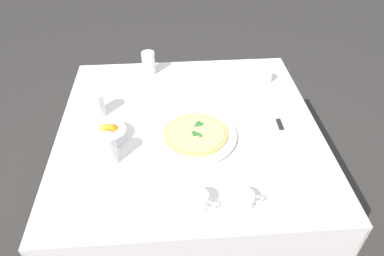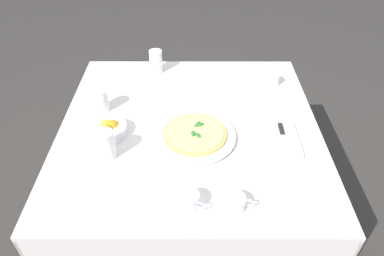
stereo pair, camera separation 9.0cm
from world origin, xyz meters
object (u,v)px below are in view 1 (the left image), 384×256
(water_glass_far_left, at_px, (97,106))
(citrus_bowl, at_px, (109,133))
(pizza, at_px, (196,133))
(water_glass_far_right, at_px, (108,151))
(pizza_plate, at_px, (195,136))
(water_glass_left_edge, at_px, (149,64))
(coffee_cup_right_edge, at_px, (243,201))
(dinner_knife, at_px, (283,132))
(coffee_cup_back_corner, at_px, (197,202))
(coffee_cup_center_back, at_px, (265,77))
(napkin_folded, at_px, (282,134))

(water_glass_far_left, xyz_separation_m, citrus_bowl, (0.17, 0.07, -0.02))
(pizza, relative_size, water_glass_far_right, 2.16)
(pizza_plate, relative_size, water_glass_far_left, 3.18)
(pizza_plate, xyz_separation_m, water_glass_left_edge, (-0.54, -0.20, 0.04))
(pizza_plate, distance_m, citrus_bowl, 0.37)
(coffee_cup_right_edge, bearing_deg, pizza, -159.91)
(pizza_plate, bearing_deg, dinner_knife, 86.74)
(coffee_cup_back_corner, bearing_deg, water_glass_far_right, -128.04)
(dinner_knife, bearing_deg, water_glass_far_right, -81.48)
(coffee_cup_back_corner, xyz_separation_m, water_glass_left_edge, (-0.91, -0.18, 0.02))
(pizza_plate, distance_m, water_glass_far_left, 0.48)
(water_glass_far_right, bearing_deg, pizza_plate, 107.93)
(coffee_cup_right_edge, relative_size, dinner_knife, 0.68)
(pizza_plate, xyz_separation_m, citrus_bowl, (-0.03, -0.37, 0.02))
(coffee_cup_right_edge, relative_size, water_glass_far_right, 1.05)
(water_glass_far_left, bearing_deg, pizza_plate, 65.63)
(pizza, distance_m, water_glass_far_right, 0.37)
(water_glass_left_edge, bearing_deg, coffee_cup_center_back, 77.56)
(coffee_cup_right_edge, bearing_deg, coffee_cup_center_back, 161.68)
(napkin_folded, bearing_deg, pizza_plate, -91.85)
(coffee_cup_right_edge, xyz_separation_m, water_glass_left_edge, (-0.91, -0.34, 0.03))
(water_glass_far_right, height_order, water_glass_left_edge, water_glass_far_right)
(coffee_cup_back_corner, bearing_deg, pizza, 175.88)
(pizza_plate, height_order, water_glass_left_edge, water_glass_left_edge)
(pizza, height_order, napkin_folded, pizza)
(pizza_plate, bearing_deg, water_glass_far_right, -72.07)
(water_glass_far_right, distance_m, napkin_folded, 0.73)
(water_glass_far_left, bearing_deg, coffee_cup_center_back, 104.67)
(water_glass_far_left, height_order, citrus_bowl, water_glass_far_left)
(coffee_cup_back_corner, relative_size, citrus_bowl, 0.87)
(water_glass_far_right, bearing_deg, dinner_knife, 97.26)
(coffee_cup_back_corner, bearing_deg, coffee_cup_center_back, 151.61)
(coffee_cup_right_edge, relative_size, napkin_folded, 0.60)
(water_glass_far_right, bearing_deg, coffee_cup_right_edge, 62.09)
(coffee_cup_back_corner, xyz_separation_m, napkin_folded, (-0.35, 0.40, -0.02))
(pizza_plate, bearing_deg, coffee_cup_right_edge, 20.14)
(pizza, distance_m, coffee_cup_center_back, 0.57)
(coffee_cup_back_corner, bearing_deg, napkin_folded, 131.16)
(pizza, bearing_deg, water_glass_far_right, -72.02)
(dinner_knife, bearing_deg, pizza_plate, -92.00)
(coffee_cup_center_back, distance_m, citrus_bowl, 0.85)
(pizza, xyz_separation_m, coffee_cup_back_corner, (0.37, -0.03, 0.00))
(coffee_cup_back_corner, distance_m, water_glass_left_edge, 0.93)
(water_glass_left_edge, height_order, dinner_knife, water_glass_left_edge)
(coffee_cup_center_back, xyz_separation_m, napkin_folded, (0.43, -0.02, -0.02))
(pizza, bearing_deg, napkin_folded, 87.11)
(napkin_folded, height_order, citrus_bowl, citrus_bowl)
(water_glass_left_edge, bearing_deg, coffee_cup_right_edge, 20.45)
(coffee_cup_back_corner, height_order, water_glass_far_right, water_glass_far_right)
(coffee_cup_center_back, bearing_deg, water_glass_far_right, -54.74)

